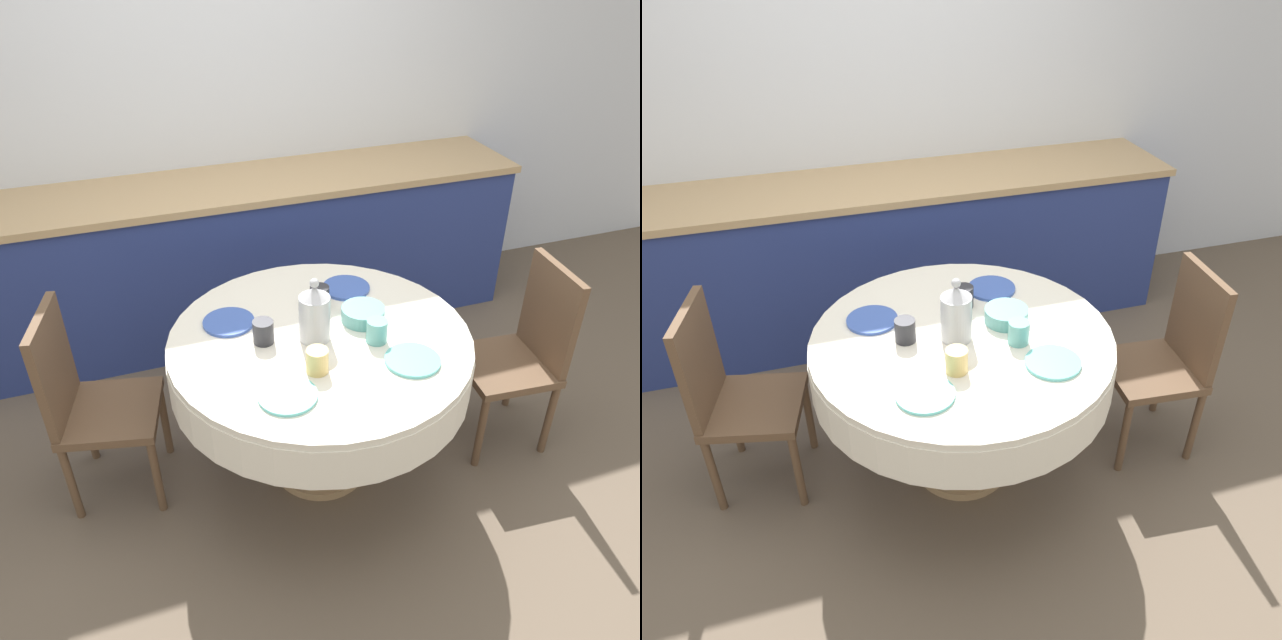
# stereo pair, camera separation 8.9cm
# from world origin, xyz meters

# --- Properties ---
(ground_plane) EXTENTS (12.00, 12.00, 0.00)m
(ground_plane) POSITION_xyz_m (0.00, 0.00, 0.00)
(ground_plane) COLOR brown
(wall_back) EXTENTS (7.00, 0.05, 2.60)m
(wall_back) POSITION_xyz_m (0.00, 1.65, 1.30)
(wall_back) COLOR silver
(wall_back) RESTS_ON ground_plane
(kitchen_counter) EXTENTS (3.24, 0.64, 0.94)m
(kitchen_counter) POSITION_xyz_m (0.00, 1.32, 0.47)
(kitchen_counter) COLOR navy
(kitchen_counter) RESTS_ON ground_plane
(dining_table) EXTENTS (1.26, 1.26, 0.75)m
(dining_table) POSITION_xyz_m (0.00, 0.00, 0.63)
(dining_table) COLOR tan
(dining_table) RESTS_ON ground_plane
(chair_left) EXTENTS (0.43, 0.43, 0.93)m
(chair_left) POSITION_xyz_m (0.97, -0.08, 0.51)
(chair_left) COLOR brown
(chair_left) RESTS_ON ground_plane
(chair_right) EXTENTS (0.48, 0.48, 0.93)m
(chair_right) POSITION_xyz_m (-0.95, 0.22, 0.51)
(chair_right) COLOR brown
(chair_right) RESTS_ON ground_plane
(plate_near_left) EXTENTS (0.22, 0.22, 0.01)m
(plate_near_left) POSITION_xyz_m (-0.24, -0.32, 0.76)
(plate_near_left) COLOR #60BCB7
(plate_near_left) RESTS_ON dining_table
(cup_near_left) EXTENTS (0.09, 0.09, 0.10)m
(cup_near_left) POSITION_xyz_m (-0.09, -0.21, 0.80)
(cup_near_left) COLOR #DBB766
(cup_near_left) RESTS_ON dining_table
(plate_near_right) EXTENTS (0.22, 0.22, 0.01)m
(plate_near_right) POSITION_xyz_m (0.28, -0.28, 0.76)
(plate_near_right) COLOR #60BCB7
(plate_near_right) RESTS_ON dining_table
(cup_near_right) EXTENTS (0.09, 0.09, 0.10)m
(cup_near_right) POSITION_xyz_m (0.20, -0.11, 0.80)
(cup_near_right) COLOR #5BA39E
(cup_near_right) RESTS_ON dining_table
(plate_far_left) EXTENTS (0.22, 0.22, 0.01)m
(plate_far_left) POSITION_xyz_m (-0.33, 0.22, 0.76)
(plate_far_left) COLOR #3856AD
(plate_far_left) RESTS_ON dining_table
(cup_far_left) EXTENTS (0.09, 0.09, 0.10)m
(cup_far_left) POSITION_xyz_m (-0.23, 0.04, 0.80)
(cup_far_left) COLOR #28282D
(cup_far_left) RESTS_ON dining_table
(plate_far_right) EXTENTS (0.22, 0.22, 0.01)m
(plate_far_right) POSITION_xyz_m (0.24, 0.32, 0.76)
(plate_far_right) COLOR #3856AD
(plate_far_right) RESTS_ON dining_table
(cup_far_right) EXTENTS (0.09, 0.09, 0.10)m
(cup_far_right) POSITION_xyz_m (0.07, 0.22, 0.80)
(cup_far_right) COLOR #28282D
(cup_far_right) RESTS_ON dining_table
(coffee_carafe) EXTENTS (0.13, 0.13, 0.28)m
(coffee_carafe) POSITION_xyz_m (-0.03, -0.01, 0.87)
(coffee_carafe) COLOR #B2B2B7
(coffee_carafe) RESTS_ON dining_table
(fruit_bowl) EXTENTS (0.19, 0.19, 0.06)m
(fruit_bowl) POSITION_xyz_m (0.21, 0.05, 0.78)
(fruit_bowl) COLOR #569993
(fruit_bowl) RESTS_ON dining_table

